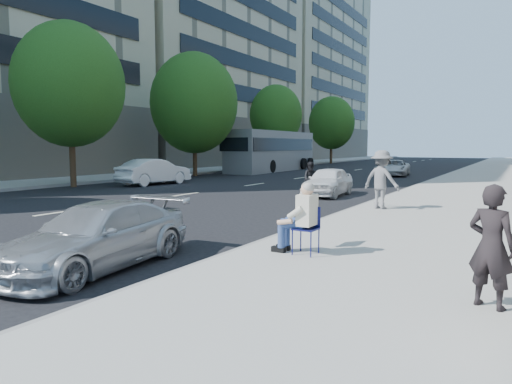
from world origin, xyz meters
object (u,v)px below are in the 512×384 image
Objects in this scene: pedestrian_woman at (491,246)px; white_sedan_mid at (154,172)px; seated_protester at (301,214)px; white_sedan_near at (328,181)px; jogger at (381,180)px; bus at (273,151)px; motorcycle at (311,180)px; parked_sedan at (97,236)px; white_sedan_far at (395,168)px.

pedestrian_woman reaches higher than white_sedan_mid.
white_sedan_mid is at bearing 141.39° from seated_protester.
white_sedan_near is (-6.80, 12.00, -0.30)m from pedestrian_woman.
jogger is 24.50m from bus.
seated_protester is 30.31m from bus.
pedestrian_woman is (3.50, -8.07, -0.16)m from jogger.
white_sedan_near is 1.74× the size of motorcycle.
parked_sedan is at bearing 89.13° from jogger.
white_sedan_near is 0.84× the size of white_sedan_mid.
parked_sedan is (-5.99, -0.79, -0.35)m from pedestrian_woman.
white_sedan_mid is (-11.06, 13.28, 0.14)m from parked_sedan.
motorcycle is (-3.95, 3.68, -0.42)m from jogger.
white_sedan_far is at bearing 87.65° from parked_sedan.
motorcycle is (-1.47, 12.54, 0.08)m from parked_sedan.
seated_protester is at bearing -4.06° from pedestrian_woman.
jogger is at bearing -56.14° from bus.
parked_sedan is 27.20m from white_sedan_far.
parked_sedan is 1.87× the size of motorcycle.
jogger reaches higher than white_sedan_near.
motorcycle is (0.05, -14.61, 0.08)m from white_sedan_far.
white_sedan_near is (-3.30, 3.93, -0.45)m from jogger.
white_sedan_mid is (-17.04, 12.49, -0.21)m from pedestrian_woman.
pedestrian_woman is at bearing -23.96° from seated_protester.
jogger is at bearing -85.49° from white_sedan_far.
bus is (-0.93, 15.34, 0.94)m from white_sedan_mid.
parked_sedan is at bearing -94.63° from white_sedan_far.
jogger is 5.42m from motorcycle.
white_sedan_mid is 0.35× the size of bus.
bus is at bearing 119.29° from seated_protester.
bus is (-17.98, 27.83, 0.73)m from pedestrian_woman.
bus is (-10.52, 16.08, 1.00)m from motorcycle.
parked_sedan is 0.32× the size of bus.
white_sedan_mid is at bearing 124.23° from parked_sedan.
white_sedan_mid is at bearing 170.70° from motorcycle.
white_sedan_near is at bearing -95.03° from white_sedan_far.
bus reaches higher than motorcycle.
jogger is 8.80m from pedestrian_woman.
seated_protester is 0.37× the size of white_sedan_near.
seated_protester is 0.32× the size of white_sedan_far.
white_sedan_near is at bearing -176.96° from white_sedan_mid.
bus is (-14.82, 26.43, 0.76)m from seated_protester.
parked_sedan is at bearing 135.56° from white_sedan_mid.
bus reaches higher than pedestrian_woman.
seated_protester is 0.31× the size of white_sedan_mid.
motorcycle is at bearing -97.64° from white_sedan_far.
parked_sedan is (-2.83, -2.19, -0.32)m from seated_protester.
white_sedan_near is at bearing -35.18° from jogger.
jogger is 5.15m from white_sedan_near.
jogger is 0.51× the size of white_sedan_near.
seated_protester is 6.69m from jogger.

